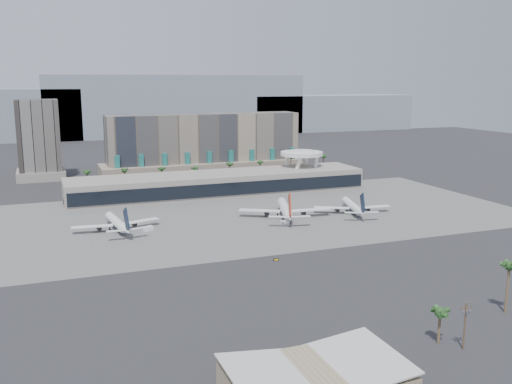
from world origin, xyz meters
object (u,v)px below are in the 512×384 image
object	(u,v)px
utility_pole	(465,322)
airliner_centre	(285,209)
airliner_left	(117,223)
service_vehicle_a	(148,228)
airliner_right	(353,206)
taxiway_sign	(276,260)
service_vehicle_b	(285,223)

from	to	relation	value
utility_pole	airliner_centre	size ratio (longest dim) A/B	0.27
utility_pole	airliner_left	world-z (taller)	airliner_left
airliner_centre	service_vehicle_a	size ratio (longest dim) A/B	10.79
airliner_right	service_vehicle_a	size ratio (longest dim) A/B	9.45
airliner_left	utility_pole	bearing A→B (deg)	-72.21
taxiway_sign	airliner_centre	bearing A→B (deg)	55.29
service_vehicle_a	utility_pole	bearing A→B (deg)	-94.45
airliner_right	taxiway_sign	distance (m)	85.18
airliner_left	service_vehicle_a	distance (m)	13.79
utility_pole	airliner_left	xyz separation A→B (m)	(-63.61, 143.52, -3.68)
airliner_left	service_vehicle_a	size ratio (longest dim) A/B	9.70
airliner_right	service_vehicle_b	bearing A→B (deg)	-151.74
airliner_centre	service_vehicle_a	distance (m)	65.44
airliner_left	airliner_centre	bearing A→B (deg)	-8.94
airliner_right	service_vehicle_b	distance (m)	41.54
utility_pole	taxiway_sign	xyz separation A→B (m)	(-15.61, 79.86, -6.67)
service_vehicle_a	taxiway_sign	xyz separation A→B (m)	(35.48, -58.45, -0.53)
utility_pole	taxiway_sign	distance (m)	81.64
airliner_centre	service_vehicle_a	world-z (taller)	airliner_centre
airliner_left	airliner_centre	distance (m)	77.97
service_vehicle_b	service_vehicle_a	bearing A→B (deg)	164.19
airliner_left	airliner_right	distance (m)	112.59
service_vehicle_a	service_vehicle_b	bearing A→B (deg)	-35.98
airliner_right	utility_pole	bearing A→B (deg)	-94.24
airliner_centre	utility_pole	bearing A→B (deg)	-78.06
airliner_right	taxiway_sign	bearing A→B (deg)	-123.55
utility_pole	airliner_right	size ratio (longest dim) A/B	0.31
utility_pole	service_vehicle_a	xyz separation A→B (m)	(-51.08, 138.31, -6.14)
utility_pole	airliner_centre	bearing A→B (deg)	84.17
utility_pole	airliner_right	distance (m)	144.16
service_vehicle_a	airliner_centre	bearing A→B (deg)	-23.52
airliner_right	service_vehicle_b	world-z (taller)	airliner_right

